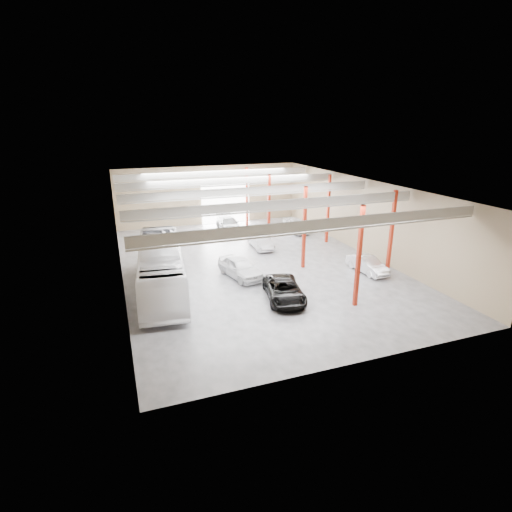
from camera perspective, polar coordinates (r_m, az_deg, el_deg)
depot_shell at (r=34.25m, az=-0.40°, el=6.86°), size 22.12×32.12×7.06m
coach_bus at (r=30.19m, az=-13.41°, el=-1.57°), size 4.37×13.23×3.62m
black_sedan at (r=28.25m, az=4.03°, el=-4.87°), size 3.47×5.65×1.46m
car_row_a at (r=32.20m, az=-2.29°, el=-1.61°), size 2.97×5.19×1.66m
car_row_b at (r=39.68m, az=0.65°, el=2.22°), size 1.75×4.56×1.48m
car_row_c at (r=46.21m, az=-3.93°, el=4.60°), size 2.36×5.39×1.54m
car_right_near at (r=34.50m, az=15.62°, el=-1.17°), size 1.68×4.22×1.37m
car_right_far at (r=45.77m, az=5.76°, el=4.43°), size 1.96×4.66×1.57m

